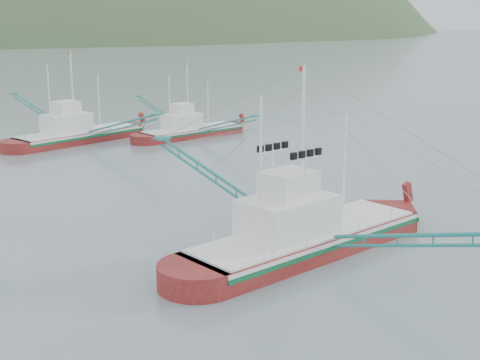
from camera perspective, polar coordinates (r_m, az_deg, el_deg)
ground at (r=43.79m, az=5.05°, el=-5.52°), size 1200.00×1200.00×0.00m
main_boat at (r=41.74m, az=5.47°, el=-3.90°), size 17.31×31.15×12.60m
bg_boat_far at (r=80.64m, az=-13.74°, el=4.42°), size 15.95×27.95×11.38m
bg_boat_right at (r=82.01m, az=-4.31°, el=4.59°), size 13.26×23.96×9.69m
headland_right at (r=532.50m, az=-9.56°, el=12.13°), size 684.00×432.00×306.00m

